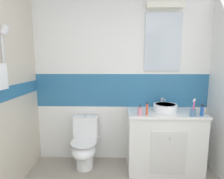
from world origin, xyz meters
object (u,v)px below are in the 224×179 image
object	(u,v)px
soap_dispenser	(140,111)
deodorant_spray_can	(202,111)
toilet	(85,144)
toothpaste_tube_upright	(147,109)
sink_basin	(165,107)
toothbrush_cup	(193,112)

from	to	relation	value
soap_dispenser	deodorant_spray_can	distance (m)	0.78
deodorant_spray_can	toilet	bearing A→B (deg)	172.17
toilet	toothpaste_tube_upright	world-z (taller)	toothpaste_tube_upright
toilet	deodorant_spray_can	world-z (taller)	deodorant_spray_can
soap_dispenser	toothpaste_tube_upright	size ratio (longest dim) A/B	0.88
soap_dispenser	toothpaste_tube_upright	xyz separation A→B (m)	(0.09, 0.02, 0.02)
soap_dispenser	deodorant_spray_can	bearing A→B (deg)	-0.30
toilet	soap_dispenser	bearing A→B (deg)	-15.27
sink_basin	deodorant_spray_can	xyz separation A→B (m)	(0.41, -0.21, 0.01)
toilet	toothbrush_cup	distance (m)	1.55
sink_basin	soap_dispenser	distance (m)	0.43
toothbrush_cup	soap_dispenser	world-z (taller)	toothbrush_cup
sink_basin	toilet	size ratio (longest dim) A/B	0.50
sink_basin	soap_dispenser	bearing A→B (deg)	-150.83
toothbrush_cup	toothpaste_tube_upright	distance (m)	0.57
toothpaste_tube_upright	soap_dispenser	bearing A→B (deg)	-169.00
soap_dispenser	toothpaste_tube_upright	distance (m)	0.10
soap_dispenser	deodorant_spray_can	xyz separation A→B (m)	(0.78, -0.00, 0.01)
sink_basin	toothbrush_cup	bearing A→B (deg)	-37.44
toothpaste_tube_upright	sink_basin	bearing A→B (deg)	34.03
toothbrush_cup	deodorant_spray_can	distance (m)	0.12
soap_dispenser	toothbrush_cup	bearing A→B (deg)	-1.12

